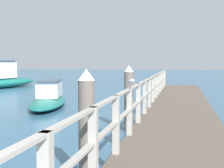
{
  "coord_description": "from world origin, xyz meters",
  "views": [
    {
      "loc": [
        0.06,
        -0.22,
        2.17
      ],
      "look_at": [
        -2.21,
        9.92,
        1.4
      ],
      "focal_mm": 49.97,
      "sensor_mm": 36.0,
      "label": 1
    }
  ],
  "objects_px": {
    "seagull_foreground": "(131,82)",
    "boat_1": "(3,79)",
    "boat_4": "(49,98)",
    "dock_piling_near": "(87,128)",
    "dock_piling_far": "(129,98)"
  },
  "relations": [
    {
      "from": "seagull_foreground",
      "to": "boat_4",
      "type": "height_order",
      "value": "seagull_foreground"
    },
    {
      "from": "boat_4",
      "to": "dock_piling_near",
      "type": "bearing_deg",
      "value": -77.58
    },
    {
      "from": "dock_piling_far",
      "to": "boat_1",
      "type": "height_order",
      "value": "boat_1"
    },
    {
      "from": "dock_piling_near",
      "to": "dock_piling_far",
      "type": "height_order",
      "value": "same"
    },
    {
      "from": "boat_1",
      "to": "dock_piling_far",
      "type": "bearing_deg",
      "value": 144.25
    },
    {
      "from": "dock_piling_near",
      "to": "boat_4",
      "type": "distance_m",
      "value": 10.02
    },
    {
      "from": "boat_1",
      "to": "seagull_foreground",
      "type": "bearing_deg",
      "value": 141.32
    },
    {
      "from": "seagull_foreground",
      "to": "boat_1",
      "type": "distance_m",
      "value": 20.16
    },
    {
      "from": "dock_piling_near",
      "to": "seagull_foreground",
      "type": "xyz_separation_m",
      "value": [
        0.38,
        2.44,
        0.64
      ]
    },
    {
      "from": "dock_piling_far",
      "to": "seagull_foreground",
      "type": "relative_size",
      "value": 4.43
    },
    {
      "from": "dock_piling_far",
      "to": "boat_4",
      "type": "xyz_separation_m",
      "value": [
        -4.66,
        4.51,
        -0.62
      ]
    },
    {
      "from": "dock_piling_far",
      "to": "boat_4",
      "type": "bearing_deg",
      "value": 135.96
    },
    {
      "from": "dock_piling_near",
      "to": "boat_1",
      "type": "height_order",
      "value": "boat_1"
    },
    {
      "from": "boat_4",
      "to": "boat_1",
      "type": "bearing_deg",
      "value": 116.37
    },
    {
      "from": "seagull_foreground",
      "to": "boat_4",
      "type": "xyz_separation_m",
      "value": [
        -5.04,
        6.42,
        -1.25
      ]
    }
  ]
}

